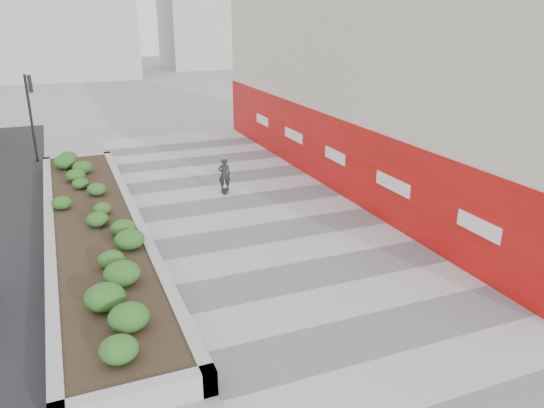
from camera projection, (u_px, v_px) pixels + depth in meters
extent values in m
plane|color=gray|center=(348.00, 304.00, 13.34)|extent=(160.00, 160.00, 0.00)
cube|color=#A8A8AD|center=(298.00, 256.00, 15.94)|extent=(8.00, 36.00, 0.01)
cube|color=beige|center=(390.00, 85.00, 22.28)|extent=(6.00, 24.00, 8.00)
cube|color=red|center=(325.00, 150.00, 22.08)|extent=(0.12, 24.00, 3.00)
cube|color=#9E9EA0|center=(137.00, 399.00, 9.67)|extent=(3.00, 0.30, 0.55)
cube|color=#9E9EA0|center=(78.00, 161.00, 25.06)|extent=(3.00, 0.30, 0.55)
cube|color=#9E9EA0|center=(50.00, 233.00, 16.88)|extent=(0.30, 18.00, 0.55)
cube|color=#9E9EA0|center=(136.00, 221.00, 17.85)|extent=(0.30, 18.00, 0.55)
cube|color=#2D2116|center=(95.00, 228.00, 17.37)|extent=(2.40, 17.40, 0.50)
cylinder|color=black|center=(31.00, 119.00, 25.22)|extent=(0.12, 0.12, 4.20)
cube|color=black|center=(30.00, 84.00, 24.72)|extent=(0.18, 0.28, 0.80)
cylinder|color=#595654|center=(313.00, 253.00, 16.12)|extent=(0.44, 0.44, 0.01)
cube|color=black|center=(225.00, 191.00, 21.53)|extent=(0.43, 0.75, 0.02)
imported|color=black|center=(224.00, 174.00, 21.29)|extent=(0.55, 0.42, 1.37)
sphere|color=blue|center=(224.00, 159.00, 21.07)|extent=(0.23, 0.23, 0.23)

